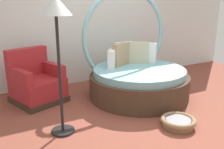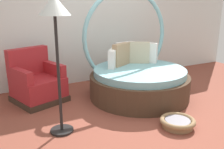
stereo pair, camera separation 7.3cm
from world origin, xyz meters
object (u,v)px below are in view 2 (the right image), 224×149
round_daybed (137,76)px  floor_lamp (55,19)px  red_armchair (37,83)px  pet_basket (178,122)px

round_daybed → floor_lamp: (-1.68, -0.71, 1.14)m
red_armchair → pet_basket: 2.53m
pet_basket → floor_lamp: floor_lamp is taller
red_armchair → pet_basket: size_ratio=1.99×
round_daybed → pet_basket: 1.39m
pet_basket → floor_lamp: (-1.52, 0.64, 1.46)m
red_armchair → floor_lamp: size_ratio=0.56×
round_daybed → pet_basket: round_daybed is taller
round_daybed → floor_lamp: round_daybed is taller
pet_basket → red_armchair: bearing=128.8°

